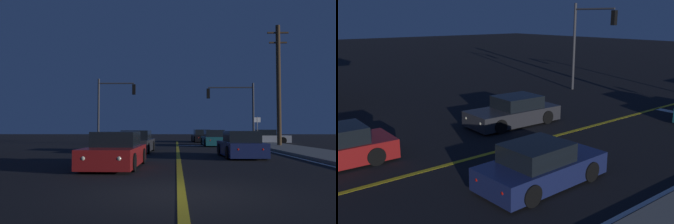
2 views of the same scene
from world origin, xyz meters
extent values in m
plane|color=black|center=(0.00, 0.00, 0.00)|extent=(160.00, 160.00, 0.00)
cube|color=slate|center=(7.75, 11.72, 0.07)|extent=(3.20, 42.19, 0.15)
cube|color=gold|center=(0.00, 11.72, 0.01)|extent=(0.20, 39.84, 0.01)
cube|color=white|center=(5.90, 11.72, 0.01)|extent=(0.16, 39.84, 0.01)
cube|color=white|center=(3.08, 21.94, 0.01)|extent=(6.15, 0.50, 0.01)
cube|color=black|center=(2.62, 30.02, 0.44)|extent=(2.01, 4.47, 0.68)
cube|color=black|center=(2.64, 29.75, 1.04)|extent=(1.65, 2.09, 0.60)
cylinder|color=black|center=(1.72, 31.33, 0.32)|extent=(0.25, 0.65, 0.64)
cylinder|color=black|center=(3.40, 31.42, 0.32)|extent=(0.25, 0.65, 0.64)
cylinder|color=black|center=(1.85, 28.62, 0.32)|extent=(0.25, 0.65, 0.64)
cylinder|color=black|center=(3.53, 28.70, 0.32)|extent=(0.25, 0.65, 0.64)
sphere|color=#FFF4CC|center=(1.96, 32.12, 0.52)|extent=(0.18, 0.18, 0.18)
sphere|color=#FFF4CC|center=(3.08, 32.18, 0.52)|extent=(0.18, 0.18, 0.18)
sphere|color=red|center=(2.17, 27.85, 0.52)|extent=(0.14, 0.14, 0.14)
sphere|color=red|center=(3.29, 27.90, 0.52)|extent=(0.14, 0.14, 0.14)
cube|color=#195960|center=(3.03, 21.62, 0.44)|extent=(1.85, 4.18, 0.68)
cube|color=black|center=(3.03, 21.37, 1.04)|extent=(1.54, 1.94, 0.60)
cylinder|color=black|center=(2.19, 22.88, 0.32)|extent=(0.24, 0.65, 0.64)
cylinder|color=black|center=(3.79, 22.93, 0.32)|extent=(0.24, 0.65, 0.64)
cylinder|color=black|center=(2.26, 20.32, 0.32)|extent=(0.24, 0.65, 0.64)
cylinder|color=black|center=(3.87, 20.36, 0.32)|extent=(0.24, 0.65, 0.64)
sphere|color=#FFF4CC|center=(2.43, 23.61, 0.52)|extent=(0.18, 0.18, 0.18)
sphere|color=#FFF4CC|center=(3.51, 23.64, 0.52)|extent=(0.18, 0.18, 0.18)
sphere|color=red|center=(2.55, 19.59, 0.52)|extent=(0.14, 0.14, 0.14)
sphere|color=red|center=(3.62, 19.62, 0.52)|extent=(0.14, 0.14, 0.14)
cube|color=navy|center=(3.17, 10.03, 0.44)|extent=(1.95, 4.19, 0.68)
cube|color=black|center=(3.17, 9.78, 1.04)|extent=(1.62, 1.95, 0.60)
cylinder|color=black|center=(2.28, 11.28, 0.32)|extent=(0.24, 0.65, 0.64)
cylinder|color=black|center=(3.97, 11.34, 0.32)|extent=(0.24, 0.65, 0.64)
cylinder|color=black|center=(2.36, 8.72, 0.32)|extent=(0.24, 0.65, 0.64)
cylinder|color=black|center=(4.05, 8.78, 0.32)|extent=(0.24, 0.65, 0.64)
sphere|color=#FFF4CC|center=(2.54, 12.02, 0.52)|extent=(0.18, 0.18, 0.18)
sphere|color=#FFF4CC|center=(3.66, 12.05, 0.52)|extent=(0.18, 0.18, 0.18)
sphere|color=red|center=(2.67, 8.00, 0.52)|extent=(0.14, 0.14, 0.14)
sphere|color=red|center=(3.79, 8.04, 0.52)|extent=(0.14, 0.14, 0.14)
cube|color=maroon|center=(-2.43, 5.32, 0.44)|extent=(1.97, 4.52, 0.68)
cube|color=black|center=(-2.42, 5.59, 1.04)|extent=(1.65, 2.10, 0.60)
cylinder|color=black|center=(-1.60, 3.91, 0.32)|extent=(0.24, 0.65, 0.64)
cylinder|color=black|center=(-3.33, 3.96, 0.32)|extent=(0.24, 0.65, 0.64)
cylinder|color=black|center=(-1.52, 6.68, 0.32)|extent=(0.24, 0.65, 0.64)
cylinder|color=black|center=(-3.26, 6.73, 0.32)|extent=(0.24, 0.65, 0.64)
sphere|color=#FFF4CC|center=(-1.91, 3.13, 0.52)|extent=(0.18, 0.18, 0.18)
sphere|color=#FFF4CC|center=(-3.06, 3.16, 0.52)|extent=(0.18, 0.18, 0.18)
sphere|color=red|center=(-1.80, 7.49, 0.52)|extent=(0.14, 0.14, 0.14)
sphere|color=red|center=(-2.94, 7.52, 0.52)|extent=(0.14, 0.14, 0.14)
cube|color=#2D2D33|center=(-2.59, 13.70, 0.44)|extent=(2.07, 4.50, 0.68)
cube|color=black|center=(-2.58, 13.97, 1.04)|extent=(1.71, 2.10, 0.60)
cylinder|color=black|center=(-1.76, 12.30, 0.32)|extent=(0.24, 0.65, 0.64)
cylinder|color=black|center=(-3.54, 12.37, 0.32)|extent=(0.24, 0.65, 0.64)
cylinder|color=black|center=(-1.65, 15.04, 0.32)|extent=(0.24, 0.65, 0.64)
cylinder|color=black|center=(-3.43, 15.11, 0.32)|extent=(0.24, 0.65, 0.64)
sphere|color=#FFF4CC|center=(-2.09, 11.53, 0.52)|extent=(0.18, 0.18, 0.18)
sphere|color=#FFF4CC|center=(-3.27, 11.57, 0.52)|extent=(0.18, 0.18, 0.18)
sphere|color=red|center=(-1.92, 15.85, 0.52)|extent=(0.14, 0.14, 0.14)
sphere|color=red|center=(-3.10, 15.89, 0.52)|extent=(0.14, 0.14, 0.14)
cube|color=#B2B5BA|center=(8.80, 26.61, 0.44)|extent=(4.26, 1.99, 0.68)
cube|color=black|center=(8.55, 26.62, 1.04)|extent=(1.99, 1.64, 0.60)
cylinder|color=black|center=(10.13, 27.41, 0.32)|extent=(0.65, 0.25, 0.64)
cylinder|color=black|center=(10.07, 25.71, 0.32)|extent=(0.65, 0.25, 0.64)
cylinder|color=black|center=(7.54, 27.52, 0.32)|extent=(0.65, 0.25, 0.64)
cylinder|color=black|center=(7.47, 25.81, 0.32)|extent=(0.65, 0.25, 0.64)
sphere|color=#FFF4CC|center=(10.86, 27.10, 0.52)|extent=(0.18, 0.18, 0.18)
sphere|color=#FFF4CC|center=(10.81, 25.97, 0.52)|extent=(0.18, 0.18, 0.18)
sphere|color=red|center=(6.78, 27.26, 0.52)|extent=(0.14, 0.14, 0.14)
sphere|color=red|center=(6.74, 26.13, 0.52)|extent=(0.14, 0.14, 0.14)
cylinder|color=#38383D|center=(6.95, 24.24, 2.81)|extent=(0.18, 0.18, 5.62)
cylinder|color=#38383D|center=(4.90, 24.24, 5.22)|extent=(4.10, 0.12, 0.12)
cube|color=black|center=(2.85, 24.24, 4.67)|extent=(0.28, 0.28, 0.90)
sphere|color=red|center=(2.85, 24.24, 4.94)|extent=(0.22, 0.22, 0.22)
sphere|color=#4C2D05|center=(2.85, 24.24, 4.67)|extent=(0.22, 0.22, 0.22)
sphere|color=#0A3814|center=(2.85, 24.24, 4.40)|extent=(0.22, 0.22, 0.22)
cylinder|color=#38383D|center=(-6.95, 22.84, 2.92)|extent=(0.18, 0.18, 5.85)
cylinder|color=#38383D|center=(-5.39, 22.84, 5.45)|extent=(3.12, 0.12, 0.12)
cube|color=black|center=(-3.83, 22.84, 4.90)|extent=(0.28, 0.28, 0.90)
sphere|color=red|center=(-3.83, 22.84, 5.17)|extent=(0.22, 0.22, 0.22)
sphere|color=#4C2D05|center=(-3.83, 22.84, 4.90)|extent=(0.22, 0.22, 0.22)
sphere|color=#0A3814|center=(-3.83, 22.84, 4.63)|extent=(0.22, 0.22, 0.22)
cylinder|color=#4C3823|center=(8.05, 20.03, 4.86)|extent=(0.35, 0.35, 9.72)
cube|color=#4C3823|center=(8.05, 20.03, 9.12)|extent=(1.68, 0.12, 0.12)
cube|color=#4C3823|center=(8.05, 20.03, 8.32)|extent=(1.41, 0.12, 0.12)
cylinder|color=slate|center=(6.65, 21.44, 1.21)|extent=(0.06, 0.06, 2.42)
cube|color=white|center=(6.65, 21.44, 2.17)|extent=(0.56, 0.08, 0.40)
camera|label=1|loc=(-0.13, -7.97, 1.47)|focal=37.58mm
camera|label=2|loc=(11.12, 2.19, 4.99)|focal=41.80mm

